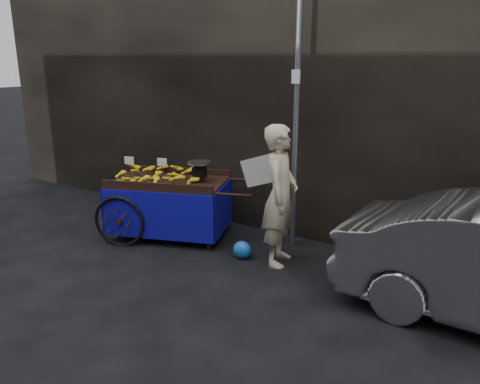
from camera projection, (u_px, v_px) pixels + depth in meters
The scene contains 6 objects.
ground at pixel (225, 271), 6.00m from camera, with size 80.00×80.00×0.00m, color black.
building_wall at pixel (341, 67), 7.20m from camera, with size 13.50×2.00×5.00m.
street_pole at pixel (297, 106), 6.34m from camera, with size 0.12×0.10×4.00m.
banana_cart at pixel (166, 186), 7.06m from camera, with size 2.52×1.77×1.26m.
vendor at pixel (280, 196), 6.03m from camera, with size 0.84×0.77×1.85m.
plastic_bag at pixel (242, 250), 6.37m from camera, with size 0.27×0.22×0.24m, color blue.
Camera 1 is at (3.16, -4.49, 2.64)m, focal length 35.00 mm.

